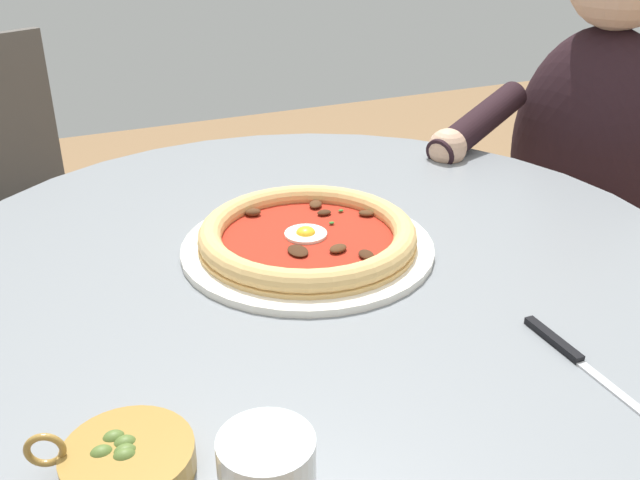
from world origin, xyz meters
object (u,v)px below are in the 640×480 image
at_px(olive_pan, 126,459).
at_px(cafe_chair_diner, 607,220).
at_px(pizza_on_plate, 306,238).
at_px(diner_person, 574,244).
at_px(cafe_chair_spare_near, 11,207).
at_px(ramekin_capers, 448,147).
at_px(dining_table, 313,337).
at_px(steak_knife, 572,354).

bearing_deg(olive_pan, cafe_chair_diner, -153.07).
height_order(pizza_on_plate, diner_person, diner_person).
xyz_separation_m(diner_person, cafe_chair_spare_near, (1.08, -0.59, 0.04)).
height_order(ramekin_capers, diner_person, diner_person).
height_order(ramekin_capers, cafe_chair_diner, cafe_chair_diner).
bearing_deg(diner_person, cafe_chair_spare_near, -28.65).
bearing_deg(pizza_on_plate, olive_pan, 46.68).
bearing_deg(dining_table, cafe_chair_diner, -161.53).
bearing_deg(dining_table, diner_person, -161.41).
bearing_deg(dining_table, cafe_chair_spare_near, -65.54).
distance_m(pizza_on_plate, ramekin_capers, 0.45).
bearing_deg(pizza_on_plate, cafe_chair_spare_near, -65.24).
xyz_separation_m(pizza_on_plate, steak_knife, (-0.16, 0.34, -0.02)).
height_order(olive_pan, diner_person, diner_person).
bearing_deg(ramekin_capers, dining_table, 34.14).
bearing_deg(dining_table, pizza_on_plate, -81.84).
height_order(olive_pan, cafe_chair_diner, cafe_chair_diner).
bearing_deg(pizza_on_plate, dining_table, 98.16).
relative_size(pizza_on_plate, olive_pan, 2.53).
distance_m(pizza_on_plate, diner_person, 0.78).
distance_m(pizza_on_plate, cafe_chair_diner, 0.90).
bearing_deg(cafe_chair_diner, olive_pan, 26.93).
distance_m(dining_table, cafe_chair_diner, 0.88).
distance_m(ramekin_capers, diner_person, 0.41).
height_order(steak_knife, olive_pan, olive_pan).
bearing_deg(ramekin_capers, cafe_chair_spare_near, -37.09).
distance_m(dining_table, olive_pan, 0.44).
bearing_deg(cafe_chair_spare_near, pizza_on_plate, 114.76).
bearing_deg(cafe_chair_diner, diner_person, 17.77).
bearing_deg(dining_table, steak_knife, 116.30).
height_order(cafe_chair_diner, cafe_chair_spare_near, cafe_chair_spare_near).
bearing_deg(cafe_chair_diner, cafe_chair_spare_near, -24.39).
bearing_deg(steak_knife, cafe_chair_diner, -138.47).
bearing_deg(steak_knife, dining_table, -63.70).
distance_m(diner_person, cafe_chair_spare_near, 1.23).
height_order(pizza_on_plate, olive_pan, olive_pan).
bearing_deg(cafe_chair_spare_near, dining_table, 114.46).
bearing_deg(olive_pan, dining_table, -135.13).
bearing_deg(pizza_on_plate, diner_person, -162.70).
xyz_separation_m(olive_pan, cafe_chair_diner, (-1.13, -0.57, -0.24)).
bearing_deg(steak_knife, diner_person, -134.42).
relative_size(olive_pan, cafe_chair_diner, 0.16).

